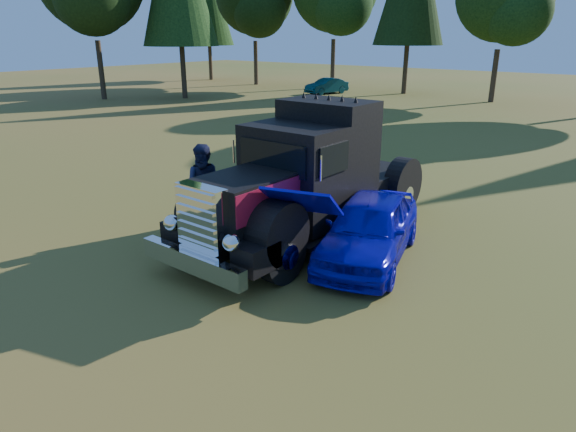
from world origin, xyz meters
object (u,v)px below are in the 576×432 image
Objects in this scene: diamond_t_truck at (304,183)px; hotrod_coupe at (369,228)px; spectator_near at (204,192)px; spectator_far at (206,187)px; distant_teal_car at (327,86)px.

diamond_t_truck reaches higher than hotrod_coupe.
diamond_t_truck is 4.44× the size of spectator_near.
diamond_t_truck reaches higher than spectator_near.
diamond_t_truck is 2.56m from spectator_near.
hotrod_coupe is 4.02m from spectator_far.
distant_teal_car is at bearing 126.18° from hotrod_coupe.
hotrod_coupe reaches higher than distant_teal_car.
spectator_near is 29.17m from distant_teal_car.
hotrod_coupe is 4.19m from spectator_near.
spectator_far is at bearing -107.85° from spectator_near.
spectator_far is 29.37m from distant_teal_car.
spectator_far is at bearing -168.37° from hotrod_coupe.
spectator_near is at bearing 109.95° from spectator_far.
diamond_t_truck is 29.68m from distant_teal_car.
spectator_far is at bearing -46.31° from distant_teal_car.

